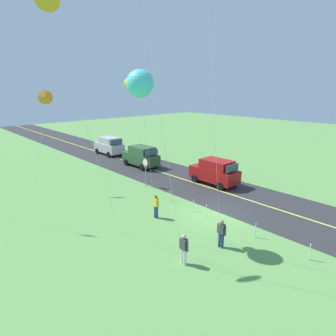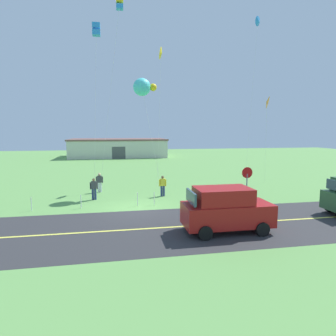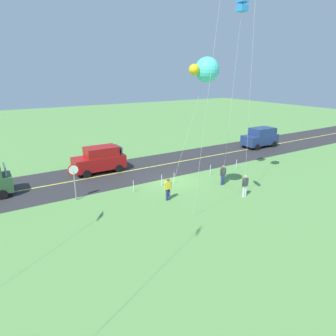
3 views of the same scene
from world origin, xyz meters
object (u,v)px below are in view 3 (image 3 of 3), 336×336
(person_child_watcher, at_px, (223,174))
(person_adult_companion, at_px, (245,185))
(person_adult_near, at_px, (168,188))
(kite_red_low, at_px, (206,70))
(kite_yellow_high, at_px, (242,5))
(car_parked_west_far, at_px, (260,137))
(stop_sign, at_px, (74,175))
(car_suv_foreground, at_px, (100,159))

(person_child_watcher, bearing_deg, person_adult_companion, -151.89)
(person_adult_near, height_order, person_child_watcher, same)
(person_adult_near, bearing_deg, kite_red_low, -86.64)
(person_adult_companion, relative_size, kite_red_low, 0.17)
(person_adult_near, distance_m, person_child_watcher, 5.15)
(person_child_watcher, distance_m, kite_yellow_high, 11.53)
(person_adult_near, height_order, kite_yellow_high, kite_yellow_high)
(car_parked_west_far, xyz_separation_m, stop_sign, (22.66, 4.04, 0.65))
(stop_sign, relative_size, kite_red_low, 0.28)
(car_suv_foreground, relative_size, person_adult_companion, 2.75)
(stop_sign, relative_size, person_adult_near, 1.60)
(car_parked_west_far, bearing_deg, person_child_watcher, 30.42)
(car_suv_foreground, bearing_deg, person_adult_near, 102.23)
(car_suv_foreground, xyz_separation_m, person_adult_near, (-1.81, 8.34, -0.29))
(car_parked_west_far, relative_size, kite_yellow_high, 0.34)
(car_suv_foreground, relative_size, car_parked_west_far, 1.00)
(stop_sign, bearing_deg, car_parked_west_far, -169.89)
(car_parked_west_far, relative_size, person_adult_near, 2.75)
(car_suv_foreground, bearing_deg, kite_yellow_high, 124.70)
(car_suv_foreground, distance_m, kite_red_low, 13.09)
(stop_sign, xyz_separation_m, kite_red_low, (-6.60, 5.39, 6.71))
(person_adult_near, height_order, person_adult_companion, same)
(car_suv_foreground, bearing_deg, person_child_watcher, 130.63)
(car_suv_foreground, relative_size, kite_red_low, 0.48)
(person_child_watcher, bearing_deg, kite_yellow_high, -164.78)
(car_suv_foreground, bearing_deg, person_adult_companion, 122.02)
(kite_yellow_high, bearing_deg, car_parked_west_far, -146.21)
(person_adult_companion, relative_size, person_child_watcher, 1.00)
(car_parked_west_far, relative_size, stop_sign, 1.72)
(person_adult_companion, bearing_deg, car_suv_foreground, -43.66)
(person_adult_near, bearing_deg, person_child_watcher, -25.63)
(person_adult_companion, height_order, person_child_watcher, same)
(stop_sign, height_order, kite_yellow_high, kite_yellow_high)
(stop_sign, relative_size, person_adult_companion, 1.60)
(stop_sign, xyz_separation_m, person_adult_companion, (-10.22, 5.68, -0.94))
(person_adult_near, relative_size, person_adult_companion, 1.00)
(person_adult_companion, xyz_separation_m, kite_yellow_high, (0.17, -1.28, 11.45))
(stop_sign, distance_m, person_adult_near, 6.37)
(car_suv_foreground, distance_m, person_child_watcher, 10.69)
(car_parked_west_far, bearing_deg, person_adult_companion, 38.00)
(stop_sign, bearing_deg, car_suv_foreground, -125.25)
(stop_sign, distance_m, person_adult_companion, 11.73)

